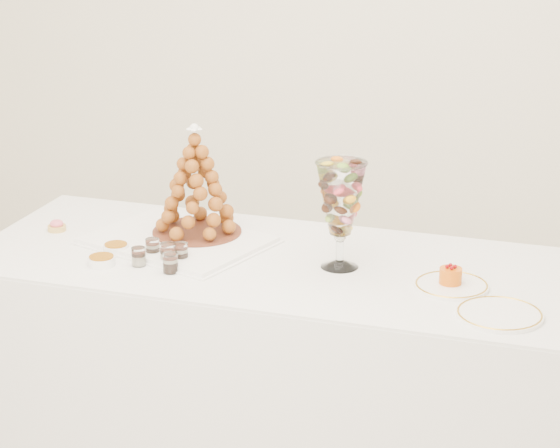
% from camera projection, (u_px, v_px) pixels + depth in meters
% --- Properties ---
extents(buffet_table, '(2.11, 0.86, 0.80)m').
position_uv_depth(buffet_table, '(278.00, 367.00, 3.80)').
color(buffet_table, white).
rests_on(buffet_table, ground).
extents(lace_tray, '(0.68, 0.59, 0.02)m').
position_uv_depth(lace_tray, '(177.00, 240.00, 3.82)').
color(lace_tray, white).
rests_on(lace_tray, buffet_table).
extents(macaron_vase, '(0.16, 0.16, 0.36)m').
position_uv_depth(macaron_vase, '(341.00, 200.00, 3.53)').
color(macaron_vase, white).
rests_on(macaron_vase, buffet_table).
extents(cake_plate, '(0.24, 0.24, 0.01)m').
position_uv_depth(cake_plate, '(451.00, 286.00, 3.44)').
color(cake_plate, white).
rests_on(cake_plate, buffet_table).
extents(spare_plate, '(0.26, 0.26, 0.01)m').
position_uv_depth(spare_plate, '(500.00, 315.00, 3.23)').
color(spare_plate, white).
rests_on(spare_plate, buffet_table).
extents(pink_tart, '(0.07, 0.07, 0.04)m').
position_uv_depth(pink_tart, '(57.00, 226.00, 3.94)').
color(pink_tart, tan).
rests_on(pink_tart, buffet_table).
extents(verrine_a, '(0.05, 0.05, 0.06)m').
position_uv_depth(verrine_a, '(153.00, 248.00, 3.68)').
color(verrine_a, white).
rests_on(verrine_a, buffet_table).
extents(verrine_b, '(0.06, 0.06, 0.07)m').
position_uv_depth(verrine_b, '(168.00, 254.00, 3.62)').
color(verrine_b, white).
rests_on(verrine_b, buffet_table).
extents(verrine_c, '(0.06, 0.06, 0.07)m').
position_uv_depth(verrine_c, '(181.00, 253.00, 3.63)').
color(verrine_c, white).
rests_on(verrine_c, buffet_table).
extents(verrine_d, '(0.05, 0.05, 0.06)m').
position_uv_depth(verrine_d, '(139.00, 257.00, 3.61)').
color(verrine_d, white).
rests_on(verrine_d, buffet_table).
extents(verrine_e, '(0.06, 0.06, 0.07)m').
position_uv_depth(verrine_e, '(170.00, 263.00, 3.55)').
color(verrine_e, white).
rests_on(verrine_e, buffet_table).
extents(ramekin_back, '(0.09, 0.09, 0.03)m').
position_uv_depth(ramekin_back, '(116.00, 249.00, 3.73)').
color(ramekin_back, white).
rests_on(ramekin_back, buffet_table).
extents(ramekin_front, '(0.09, 0.09, 0.03)m').
position_uv_depth(ramekin_front, '(102.00, 261.00, 3.62)').
color(ramekin_front, white).
rests_on(ramekin_front, buffet_table).
extents(croquembouche, '(0.33, 0.33, 0.39)m').
position_uv_depth(croquembouche, '(196.00, 181.00, 3.81)').
color(croquembouche, '#612C19').
rests_on(croquembouche, lace_tray).
extents(mousse_cake, '(0.07, 0.07, 0.06)m').
position_uv_depth(mousse_cake, '(451.00, 275.00, 3.44)').
color(mousse_cake, '#DB5C0A').
rests_on(mousse_cake, cake_plate).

